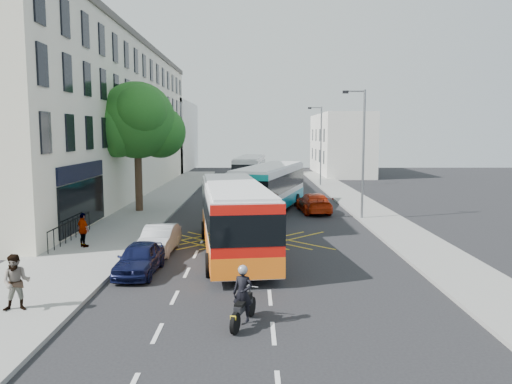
{
  "coord_description": "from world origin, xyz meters",
  "views": [
    {
      "loc": [
        -0.52,
        -19.2,
        5.5
      ],
      "look_at": [
        -0.43,
        8.56,
        2.2
      ],
      "focal_mm": 35.0,
      "sensor_mm": 36.0,
      "label": 1
    }
  ],
  "objects_px": {
    "distant_car_grey": "(238,172)",
    "distant_car_dark": "(292,167)",
    "bus_mid": "(270,188)",
    "pedestrian_near": "(16,282)",
    "red_hatchback": "(314,203)",
    "street_tree": "(137,121)",
    "parked_car_silver": "(159,239)",
    "lamp_far": "(320,142)",
    "lamp_near": "(362,147)",
    "motorbike": "(243,297)",
    "bus_far": "(250,170)",
    "bus_near": "(234,216)",
    "parked_car_blue": "(139,258)",
    "pedestrian_far": "(83,230)"
  },
  "relations": [
    {
      "from": "lamp_near",
      "to": "red_hatchback",
      "type": "bearing_deg",
      "value": 130.95
    },
    {
      "from": "parked_car_blue",
      "to": "distant_car_grey",
      "type": "xyz_separation_m",
      "value": [
        2.47,
        42.26,
        0.03
      ]
    },
    {
      "from": "street_tree",
      "to": "bus_mid",
      "type": "distance_m",
      "value": 10.16
    },
    {
      "from": "lamp_far",
      "to": "pedestrian_far",
      "type": "height_order",
      "value": "lamp_far"
    },
    {
      "from": "pedestrian_far",
      "to": "lamp_near",
      "type": "bearing_deg",
      "value": -108.0
    },
    {
      "from": "bus_near",
      "to": "parked_car_blue",
      "type": "relative_size",
      "value": 3.21
    },
    {
      "from": "parked_car_blue",
      "to": "pedestrian_near",
      "type": "distance_m",
      "value": 5.2
    },
    {
      "from": "bus_far",
      "to": "pedestrian_far",
      "type": "distance_m",
      "value": 29.92
    },
    {
      "from": "lamp_far",
      "to": "pedestrian_near",
      "type": "distance_m",
      "value": 39.31
    },
    {
      "from": "lamp_far",
      "to": "distant_car_dark",
      "type": "height_order",
      "value": "lamp_far"
    },
    {
      "from": "motorbike",
      "to": "parked_car_blue",
      "type": "distance_m",
      "value": 6.7
    },
    {
      "from": "street_tree",
      "to": "pedestrian_near",
      "type": "relative_size",
      "value": 5.08
    },
    {
      "from": "lamp_near",
      "to": "distant_car_dark",
      "type": "height_order",
      "value": "lamp_near"
    },
    {
      "from": "distant_car_dark",
      "to": "pedestrian_far",
      "type": "bearing_deg",
      "value": 75.26
    },
    {
      "from": "street_tree",
      "to": "pedestrian_far",
      "type": "height_order",
      "value": "street_tree"
    },
    {
      "from": "parked_car_silver",
      "to": "pedestrian_near",
      "type": "height_order",
      "value": "pedestrian_near"
    },
    {
      "from": "bus_mid",
      "to": "lamp_far",
      "type": "bearing_deg",
      "value": 87.04
    },
    {
      "from": "street_tree",
      "to": "red_hatchback",
      "type": "xyz_separation_m",
      "value": [
        12.1,
        0.03,
        -5.61
      ]
    },
    {
      "from": "distant_car_grey",
      "to": "distant_car_dark",
      "type": "distance_m",
      "value": 10.41
    },
    {
      "from": "distant_car_grey",
      "to": "lamp_far",
      "type": "bearing_deg",
      "value": -46.31
    },
    {
      "from": "bus_mid",
      "to": "distant_car_dark",
      "type": "relative_size",
      "value": 2.63
    },
    {
      "from": "red_hatchback",
      "to": "pedestrian_near",
      "type": "bearing_deg",
      "value": 54.81
    },
    {
      "from": "lamp_near",
      "to": "parked_car_blue",
      "type": "distance_m",
      "value": 17.01
    },
    {
      "from": "bus_near",
      "to": "distant_car_grey",
      "type": "xyz_separation_m",
      "value": [
        -1.1,
        38.76,
        -1.04
      ]
    },
    {
      "from": "bus_near",
      "to": "parked_car_blue",
      "type": "bearing_deg",
      "value": -142.76
    },
    {
      "from": "lamp_far",
      "to": "pedestrian_far",
      "type": "xyz_separation_m",
      "value": [
        -14.76,
        -28.15,
        -3.65
      ]
    },
    {
      "from": "bus_near",
      "to": "red_hatchback",
      "type": "bearing_deg",
      "value": 59.34
    },
    {
      "from": "motorbike",
      "to": "distant_car_grey",
      "type": "bearing_deg",
      "value": 109.87
    },
    {
      "from": "motorbike",
      "to": "bus_far",
      "type": "bearing_deg",
      "value": 108.02
    },
    {
      "from": "parked_car_silver",
      "to": "pedestrian_near",
      "type": "bearing_deg",
      "value": -107.07
    },
    {
      "from": "bus_mid",
      "to": "parked_car_blue",
      "type": "xyz_separation_m",
      "value": [
        -5.57,
        -15.45,
        -1.09
      ]
    },
    {
      "from": "lamp_far",
      "to": "pedestrian_far",
      "type": "distance_m",
      "value": 31.99
    },
    {
      "from": "bus_far",
      "to": "bus_mid",
      "type": "bearing_deg",
      "value": -80.06
    },
    {
      "from": "bus_mid",
      "to": "bus_far",
      "type": "relative_size",
      "value": 1.08
    },
    {
      "from": "distant_car_grey",
      "to": "distant_car_dark",
      "type": "bearing_deg",
      "value": 48.79
    },
    {
      "from": "street_tree",
      "to": "lamp_near",
      "type": "bearing_deg",
      "value": -11.4
    },
    {
      "from": "bus_near",
      "to": "bus_far",
      "type": "height_order",
      "value": "bus_near"
    },
    {
      "from": "bus_far",
      "to": "distant_car_dark",
      "type": "bearing_deg",
      "value": 76.29
    },
    {
      "from": "bus_near",
      "to": "pedestrian_far",
      "type": "xyz_separation_m",
      "value": [
        -7.12,
        0.5,
        -0.73
      ]
    },
    {
      "from": "bus_mid",
      "to": "pedestrian_near",
      "type": "bearing_deg",
      "value": -96.84
    },
    {
      "from": "bus_near",
      "to": "distant_car_dark",
      "type": "bearing_deg",
      "value": 75.2
    },
    {
      "from": "bus_far",
      "to": "parked_car_silver",
      "type": "distance_m",
      "value": 29.73
    },
    {
      "from": "lamp_far",
      "to": "bus_far",
      "type": "height_order",
      "value": "lamp_far"
    },
    {
      "from": "bus_mid",
      "to": "pedestrian_far",
      "type": "height_order",
      "value": "bus_mid"
    },
    {
      "from": "street_tree",
      "to": "parked_car_silver",
      "type": "xyz_separation_m",
      "value": [
        3.61,
        -11.63,
        -5.66
      ]
    },
    {
      "from": "red_hatchback",
      "to": "lamp_far",
      "type": "bearing_deg",
      "value": -103.91
    },
    {
      "from": "motorbike",
      "to": "red_hatchback",
      "type": "xyz_separation_m",
      "value": [
        4.44,
        20.4,
        -0.15
      ]
    },
    {
      "from": "bus_near",
      "to": "parked_car_silver",
      "type": "xyz_separation_m",
      "value": [
        -3.45,
        -0.02,
        -1.06
      ]
    },
    {
      "from": "bus_far",
      "to": "lamp_far",
      "type": "bearing_deg",
      "value": -1.35
    },
    {
      "from": "bus_far",
      "to": "red_hatchback",
      "type": "bearing_deg",
      "value": -70.64
    }
  ]
}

